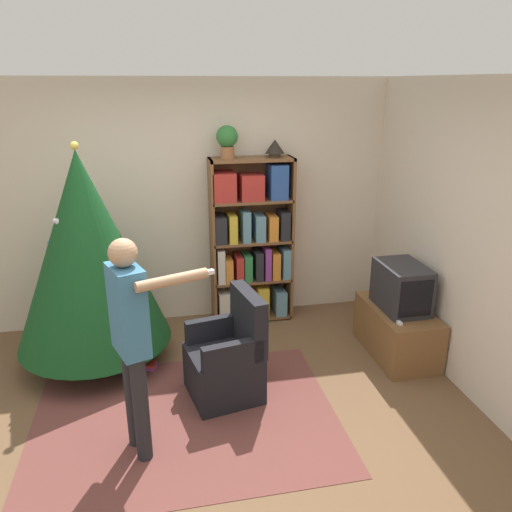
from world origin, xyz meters
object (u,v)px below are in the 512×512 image
at_px(bookshelf, 251,243).
at_px(armchair, 228,360).
at_px(table_lamp, 275,147).
at_px(standing_person, 132,332).
at_px(potted_plant, 227,139).
at_px(christmas_tree, 87,251).
at_px(television, 402,287).

bearing_deg(bookshelf, armchair, -108.53).
bearing_deg(table_lamp, armchair, -117.30).
relative_size(standing_person, potted_plant, 4.93).
bearing_deg(table_lamp, christmas_tree, -162.03).
distance_m(christmas_tree, standing_person, 1.44).
distance_m(christmas_tree, potted_plant, 1.75).
xyz_separation_m(television, christmas_tree, (-2.86, 0.46, 0.40)).
bearing_deg(bookshelf, table_lamp, 1.97).
height_order(bookshelf, standing_person, bookshelf).
bearing_deg(standing_person, potted_plant, 133.79).
relative_size(television, standing_person, 0.35).
xyz_separation_m(armchair, table_lamp, (0.73, 1.41, 1.59)).
bearing_deg(bookshelf, television, -40.44).
xyz_separation_m(television, potted_plant, (-1.48, 1.07, 1.29)).
bearing_deg(standing_person, table_lamp, 123.35).
bearing_deg(potted_plant, bookshelf, -2.16).
bearing_deg(christmas_tree, standing_person, -72.88).
height_order(standing_person, potted_plant, potted_plant).
xyz_separation_m(christmas_tree, standing_person, (0.42, -1.37, -0.15)).
xyz_separation_m(christmas_tree, table_lamp, (1.87, 0.61, 0.80)).
relative_size(armchair, table_lamp, 4.60).
xyz_separation_m(potted_plant, table_lamp, (0.49, 0.00, -0.09)).
distance_m(christmas_tree, table_lamp, 2.12).
bearing_deg(television, bookshelf, 139.56).
relative_size(christmas_tree, standing_person, 1.28).
xyz_separation_m(bookshelf, potted_plant, (-0.24, 0.01, 1.10)).
xyz_separation_m(standing_person, table_lamp, (1.45, 1.97, 0.95)).
distance_m(bookshelf, standing_person, 2.30).
bearing_deg(armchair, christmas_tree, -136.11).
distance_m(standing_person, potted_plant, 2.43).
xyz_separation_m(bookshelf, table_lamp, (0.26, 0.01, 1.02)).
bearing_deg(christmas_tree, armchair, -34.95).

